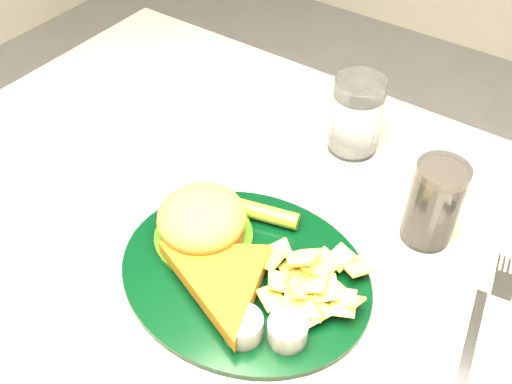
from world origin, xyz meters
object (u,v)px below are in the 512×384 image
dinner_plate (244,258)px  water_glass (356,115)px  cola_glass (434,203)px  fork_napkin (475,331)px  table (263,362)px

dinner_plate → water_glass: size_ratio=2.65×
cola_glass → water_glass: bearing=147.2°
cola_glass → fork_napkin: bearing=-45.5°
cola_glass → fork_napkin: (0.11, -0.11, -0.06)m
table → cola_glass: cola_glass is taller
water_glass → cola_glass: bearing=-32.8°
table → cola_glass: size_ratio=9.31×
table → cola_glass: (0.19, 0.12, 0.44)m
table → dinner_plate: dinner_plate is taller
water_glass → fork_napkin: (0.29, -0.23, -0.06)m
table → cola_glass: 0.49m
dinner_plate → water_glass: 0.32m
table → fork_napkin: fork_napkin is taller
cola_glass → table: bearing=-147.5°
dinner_plate → fork_napkin: bearing=12.6°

